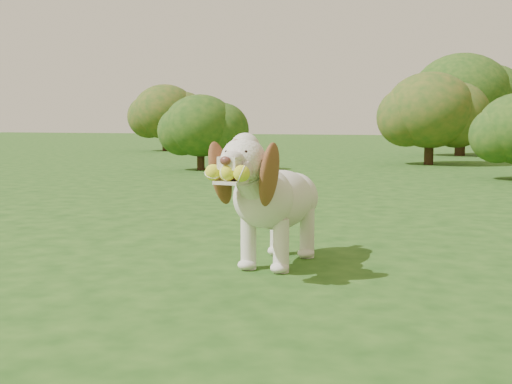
% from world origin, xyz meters
% --- Properties ---
extents(ground, '(80.00, 80.00, 0.00)m').
position_xyz_m(ground, '(0.00, 0.00, 0.00)').
color(ground, '#1A4212').
rests_on(ground, ground).
extents(dog, '(0.41, 1.17, 0.76)m').
position_xyz_m(dog, '(-0.17, 0.42, 0.41)').
color(dog, silver).
rests_on(dog, ground).
extents(shrub_a, '(1.25, 1.25, 1.30)m').
position_xyz_m(shrub_a, '(-3.97, 6.92, 0.76)').
color(shrub_a, '#382314').
rests_on(shrub_a, ground).
extents(shrub_b, '(1.73, 1.73, 1.79)m').
position_xyz_m(shrub_b, '(-0.53, 9.92, 1.06)').
color(shrub_b, '#382314').
rests_on(shrub_b, ground).
extents(shrub_g, '(1.85, 1.85, 1.92)m').
position_xyz_m(shrub_g, '(-8.42, 13.33, 1.13)').
color(shrub_g, '#382314').
rests_on(shrub_g, ground).
extents(shrub_i, '(2.42, 2.42, 2.51)m').
position_xyz_m(shrub_i, '(-0.26, 13.69, 1.48)').
color(shrub_i, '#382314').
rests_on(shrub_i, ground).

